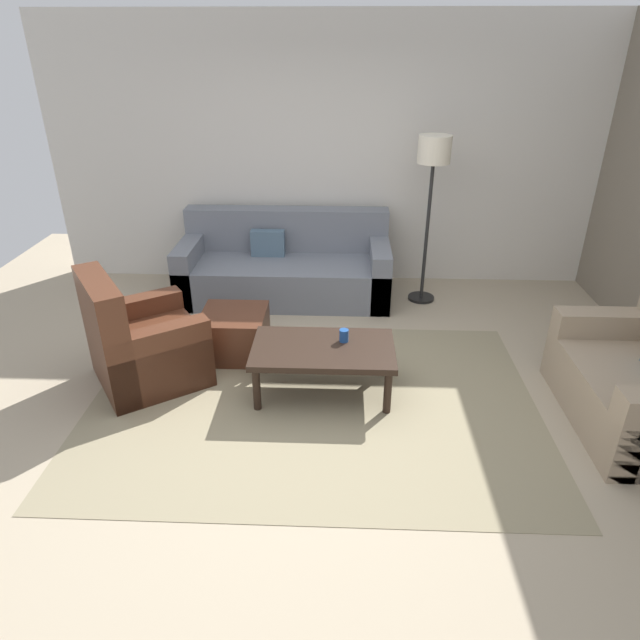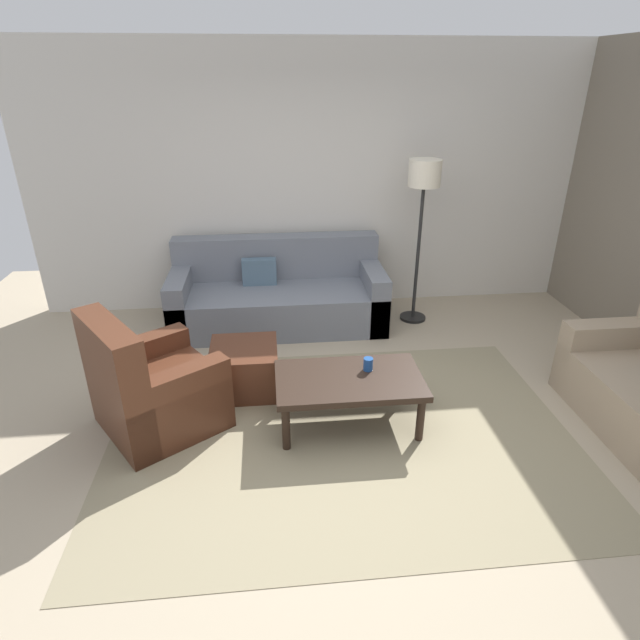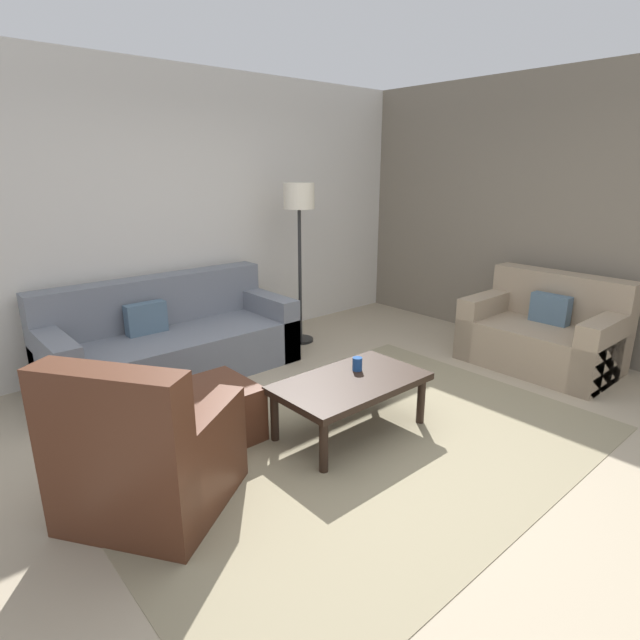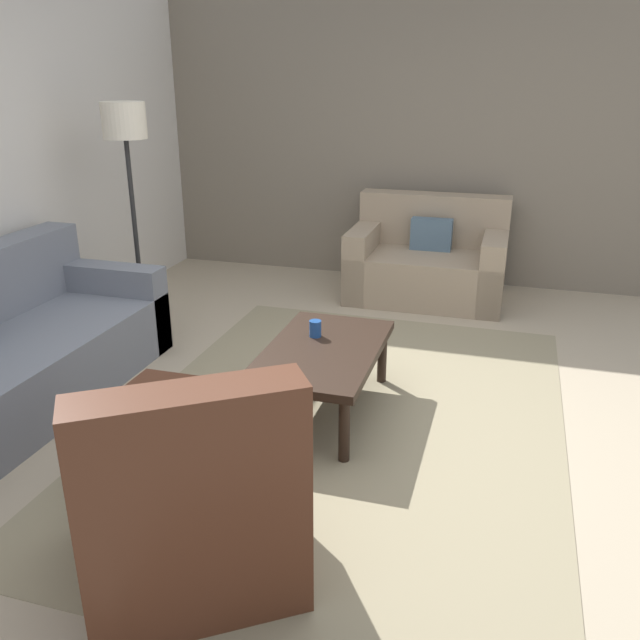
# 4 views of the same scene
# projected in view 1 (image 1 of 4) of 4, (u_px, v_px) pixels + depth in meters

# --- Properties ---
(ground_plane) EXTENTS (8.00, 8.00, 0.00)m
(ground_plane) POSITION_uv_depth(u_px,v_px,m) (313.00, 402.00, 4.31)
(ground_plane) COLOR tan
(rear_partition) EXTENTS (6.00, 0.12, 2.80)m
(rear_partition) POSITION_uv_depth(u_px,v_px,m) (325.00, 155.00, 5.98)
(rear_partition) COLOR silver
(rear_partition) RESTS_ON ground_plane
(area_rug) EXTENTS (3.44, 2.47, 0.01)m
(area_rug) POSITION_uv_depth(u_px,v_px,m) (313.00, 402.00, 4.30)
(area_rug) COLOR gray
(area_rug) RESTS_ON ground_plane
(couch_main) EXTENTS (2.22, 0.95, 0.88)m
(couch_main) POSITION_uv_depth(u_px,v_px,m) (286.00, 267.00, 6.04)
(couch_main) COLOR slate
(couch_main) RESTS_ON ground_plane
(armchair_leather) EXTENTS (1.11, 1.11, 0.95)m
(armchair_leather) POSITION_uv_depth(u_px,v_px,m) (139.00, 348.00, 4.45)
(armchair_leather) COLOR #4C2819
(armchair_leather) RESTS_ON ground_plane
(ottoman) EXTENTS (0.56, 0.56, 0.40)m
(ottoman) POSITION_uv_depth(u_px,v_px,m) (235.00, 333.00, 4.89)
(ottoman) COLOR #4C2819
(ottoman) RESTS_ON ground_plane
(coffee_table) EXTENTS (1.10, 0.64, 0.41)m
(coffee_table) POSITION_uv_depth(u_px,v_px,m) (323.00, 352.00, 4.28)
(coffee_table) COLOR black
(coffee_table) RESTS_ON ground_plane
(cup) EXTENTS (0.07, 0.07, 0.10)m
(cup) POSITION_uv_depth(u_px,v_px,m) (344.00, 335.00, 4.31)
(cup) COLOR #1E478C
(cup) RESTS_ON coffee_table
(lamp_standing) EXTENTS (0.32, 0.32, 1.71)m
(lamp_standing) POSITION_uv_depth(u_px,v_px,m) (433.00, 167.00, 5.37)
(lamp_standing) COLOR black
(lamp_standing) RESTS_ON ground_plane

